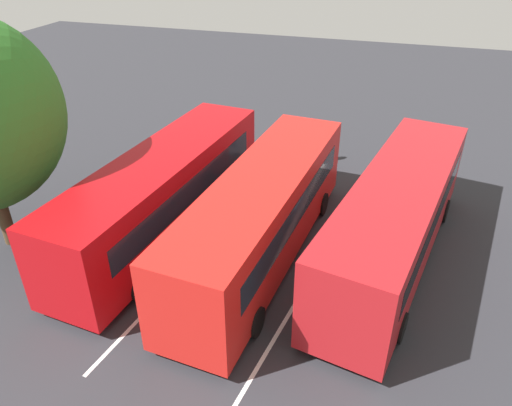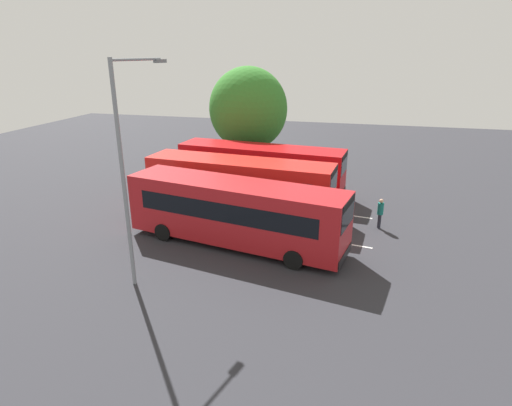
{
  "view_description": "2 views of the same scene",
  "coord_description": "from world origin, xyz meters",
  "views": [
    {
      "loc": [
        -13.82,
        -3.79,
        10.34
      ],
      "look_at": [
        0.58,
        0.7,
        1.35
      ],
      "focal_mm": 33.91,
      "sensor_mm": 36.0,
      "label": 1
    },
    {
      "loc": [
        6.19,
        -22.52,
        9.13
      ],
      "look_at": [
        0.73,
        -1.38,
        1.21
      ],
      "focal_mm": 29.64,
      "sensor_mm": 36.0,
      "label": 2
    }
  ],
  "objects": [
    {
      "name": "bus_far_left",
      "position": [
        0.44,
        -4.2,
        1.74
      ],
      "size": [
        11.27,
        4.49,
        3.18
      ],
      "rotation": [
        0.0,
        0.0,
        -0.19
      ],
      "color": "#AD191E",
      "rests_on": "ground"
    },
    {
      "name": "lane_stripe_outer_left",
      "position": [
        0.0,
        -2.0,
        0.0
      ],
      "size": [
        14.13,
        2.16,
        0.01
      ],
      "primitive_type": "cube",
      "rotation": [
        0.0,
        0.0,
        -0.14
      ],
      "color": "silver",
      "rests_on": "ground"
    },
    {
      "name": "depot_tree",
      "position": [
        -2.61,
        9.14,
        4.88
      ],
      "size": [
        6.02,
        5.42,
        8.05
      ],
      "color": "#4C3823",
      "rests_on": "ground"
    },
    {
      "name": "ground_plane",
      "position": [
        0.0,
        0.0,
        0.0
      ],
      "size": [
        69.62,
        69.62,
        0.0
      ],
      "primitive_type": "plane",
      "color": "#2B2B30"
    },
    {
      "name": "pedestrian",
      "position": [
        7.37,
        -0.38,
        0.99
      ],
      "size": [
        0.4,
        0.4,
        1.69
      ],
      "rotation": [
        0.0,
        0.0,
        3.44
      ],
      "color": "#232833",
      "rests_on": "ground"
    },
    {
      "name": "lane_stripe_inner_left",
      "position": [
        0.0,
        2.0,
        0.0
      ],
      "size": [
        14.13,
        2.16,
        0.01
      ],
      "primitive_type": "cube",
      "rotation": [
        0.0,
        0.0,
        -0.14
      ],
      "color": "silver",
      "rests_on": "ground"
    },
    {
      "name": "street_lamp",
      "position": [
        -2.45,
        -8.67,
        5.11
      ],
      "size": [
        0.93,
        2.78,
        8.91
      ],
      "rotation": [
        0.0,
        0.0,
        1.3
      ],
      "color": "gray",
      "rests_on": "ground"
    },
    {
      "name": "bus_center_left",
      "position": [
        -0.63,
        0.09,
        1.74
      ],
      "size": [
        11.18,
        3.42,
        3.18
      ],
      "rotation": [
        0.0,
        0.0,
        -0.09
      ],
      "color": "red",
      "rests_on": "ground"
    },
    {
      "name": "bus_center_right",
      "position": [
        -0.29,
        3.94,
        1.74
      ],
      "size": [
        11.2,
        3.56,
        3.18
      ],
      "rotation": [
        0.0,
        0.0,
        -0.1
      ],
      "color": "#B70C11",
      "rests_on": "ground"
    }
  ]
}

